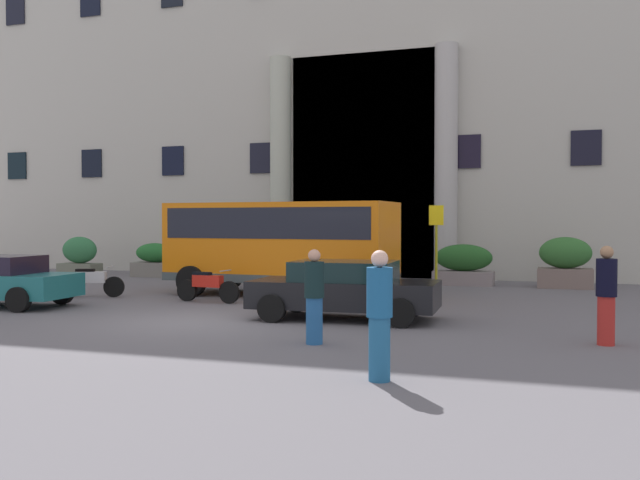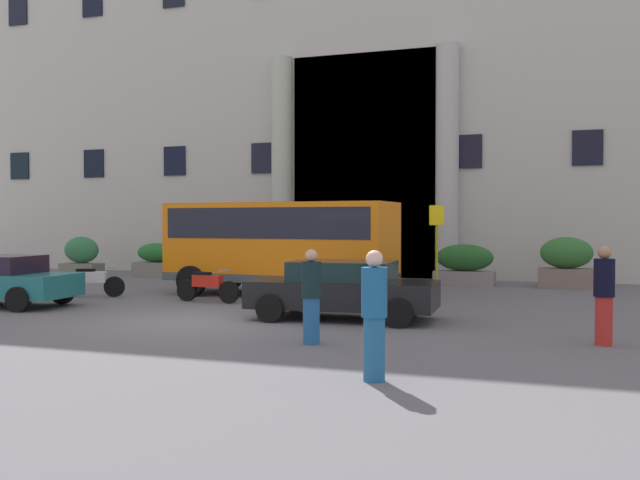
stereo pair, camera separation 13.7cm
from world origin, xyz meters
name	(u,v)px [view 1 (the left image)]	position (x,y,z in m)	size (l,w,h in m)	color
ground_plane	(199,324)	(0.00, 0.00, -0.06)	(80.00, 64.00, 0.12)	#5A575C
office_building_facade	(387,28)	(0.00, 17.48, 10.91)	(41.69, 9.68, 21.83)	#AEAA9F
orange_minibus	(280,240)	(-0.30, 5.50, 1.64)	(6.83, 2.79, 2.75)	orange
bus_stop_sign	(436,239)	(3.94, 7.66, 1.66)	(0.44, 0.08, 2.69)	#989418
hedge_planter_far_west	(80,257)	(-11.04, 10.18, 0.76)	(1.65, 0.84, 1.57)	#656959
hedge_planter_west	(565,263)	(7.67, 10.80, 0.81)	(1.74, 1.00, 1.68)	#705E57
hedge_planter_entrance_left	(237,260)	(-4.08, 10.38, 0.72)	(1.64, 0.81, 1.50)	gray
hedge_planter_entrance_right	(464,265)	(4.36, 10.76, 0.68)	(2.04, 0.91, 1.41)	gray
hedge_planter_east	(155,260)	(-7.71, 10.50, 0.64)	(1.75, 0.90, 1.33)	slate
parked_coupe_end	(344,289)	(2.94, 1.35, 0.69)	(4.24, 2.17, 1.31)	black
motorcycle_far_end	(331,290)	(1.97, 3.33, 0.45)	(1.92, 0.55, 0.89)	black
motorcycle_near_kerb	(90,281)	(-5.41, 3.39, 0.45)	(1.87, 0.77, 0.89)	black
scooter_by_planter	(206,286)	(-1.59, 3.32, 0.46)	(1.96, 0.55, 0.89)	black
pedestrian_man_crossing	(379,315)	(5.17, -4.31, 0.92)	(0.36, 0.36, 1.81)	#1E5582
pedestrian_child_trailing	(314,296)	(3.35, -1.85, 0.86)	(0.36, 0.36, 1.71)	#21538D
pedestrian_man_red_shirt	(606,295)	(8.30, -0.27, 0.90)	(0.36, 0.36, 1.78)	#AD2521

